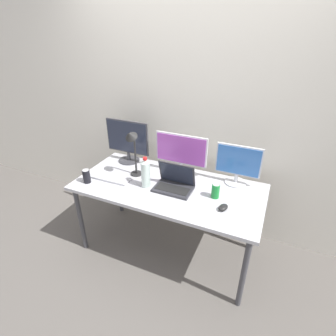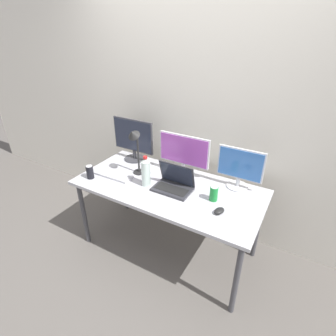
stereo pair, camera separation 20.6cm
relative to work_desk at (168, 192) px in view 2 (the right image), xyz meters
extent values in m
plane|color=#5B5651|center=(0.00, 0.00, -0.68)|extent=(16.00, 16.00, 0.00)
cube|color=silver|center=(0.00, 0.59, 0.62)|extent=(7.00, 0.08, 2.60)
cylinder|color=#424247|center=(-0.77, -0.33, -0.32)|extent=(0.04, 0.04, 0.71)
cylinder|color=#424247|center=(0.77, -0.33, -0.32)|extent=(0.04, 0.04, 0.71)
cylinder|color=#424247|center=(-0.77, 0.33, -0.32)|extent=(0.04, 0.04, 0.71)
cylinder|color=#424247|center=(0.77, 0.33, -0.32)|extent=(0.04, 0.04, 0.71)
cube|color=#B7B7BC|center=(0.00, 0.00, 0.05)|extent=(1.65, 0.79, 0.03)
cylinder|color=#38383D|center=(-0.57, 0.28, 0.07)|extent=(0.22, 0.22, 0.01)
cylinder|color=#38383D|center=(-0.57, 0.28, 0.12)|extent=(0.03, 0.03, 0.09)
cube|color=#38383D|center=(-0.57, 0.28, 0.33)|extent=(0.46, 0.02, 0.33)
cube|color=#232838|center=(-0.57, 0.27, 0.33)|extent=(0.44, 0.01, 0.31)
cylinder|color=silver|center=(0.01, 0.28, 0.07)|extent=(0.20, 0.20, 0.01)
cylinder|color=silver|center=(0.01, 0.28, 0.12)|extent=(0.03, 0.03, 0.09)
cube|color=silver|center=(0.01, 0.28, 0.30)|extent=(0.50, 0.02, 0.29)
cube|color=#A54CB2|center=(0.01, 0.26, 0.30)|extent=(0.47, 0.01, 0.26)
cylinder|color=silver|center=(0.53, 0.29, 0.07)|extent=(0.19, 0.19, 0.01)
cylinder|color=silver|center=(0.53, 0.29, 0.11)|extent=(0.03, 0.03, 0.08)
cube|color=silver|center=(0.53, 0.29, 0.29)|extent=(0.39, 0.02, 0.27)
cube|color=#3366B2|center=(0.53, 0.28, 0.29)|extent=(0.37, 0.01, 0.25)
cube|color=#2D2D33|center=(0.07, -0.04, 0.07)|extent=(0.33, 0.21, 0.02)
cube|color=black|center=(0.07, -0.06, 0.08)|extent=(0.29, 0.12, 0.00)
cube|color=#2D2D33|center=(0.07, 0.04, 0.18)|extent=(0.33, 0.07, 0.21)
cube|color=#232838|center=(0.07, 0.03, 0.18)|extent=(0.29, 0.05, 0.19)
cube|color=#B2B2B7|center=(-0.55, -0.11, 0.07)|extent=(0.41, 0.13, 0.02)
ellipsoid|color=black|center=(0.52, -0.14, 0.08)|extent=(0.09, 0.11, 0.04)
cylinder|color=silver|center=(-0.17, -0.08, 0.18)|extent=(0.08, 0.08, 0.23)
cone|color=silver|center=(-0.17, -0.08, 0.31)|extent=(0.07, 0.07, 0.03)
cylinder|color=red|center=(-0.17, -0.08, 0.33)|extent=(0.04, 0.04, 0.02)
cylinder|color=#197F33|center=(0.42, 0.00, 0.12)|extent=(0.07, 0.07, 0.12)
cylinder|color=silver|center=(0.42, 0.00, 0.18)|extent=(0.06, 0.06, 0.00)
cylinder|color=black|center=(-0.69, -0.24, 0.12)|extent=(0.07, 0.07, 0.12)
cylinder|color=silver|center=(-0.69, -0.24, 0.18)|extent=(0.06, 0.06, 0.00)
cylinder|color=black|center=(-0.36, 0.07, 0.07)|extent=(0.11, 0.11, 0.01)
cylinder|color=black|center=(-0.36, 0.07, 0.26)|extent=(0.02, 0.02, 0.38)
cone|color=black|center=(-0.36, 0.01, 0.48)|extent=(0.11, 0.12, 0.11)
camera|label=1|loc=(0.80, -1.79, 1.30)|focal=28.00mm
camera|label=2|loc=(0.98, -1.69, 1.30)|focal=28.00mm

